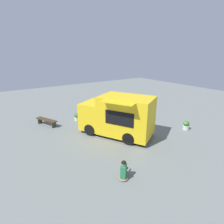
% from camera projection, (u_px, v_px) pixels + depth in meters
% --- Properties ---
extents(ground_plane, '(40.00, 40.00, 0.00)m').
position_uv_depth(ground_plane, '(125.00, 133.00, 11.76)').
color(ground_plane, slate).
extents(food_truck, '(5.00, 3.95, 2.61)m').
position_uv_depth(food_truck, '(118.00, 117.00, 11.15)').
color(food_truck, yellow).
rests_on(food_truck, ground_plane).
extents(person_customer, '(0.70, 0.76, 0.88)m').
position_uv_depth(person_customer, '(124.00, 171.00, 7.41)').
color(person_customer, '#806C5A').
rests_on(person_customer, ground_plane).
extents(planter_flowering_near, '(0.53, 0.53, 0.76)m').
position_uv_depth(planter_flowering_near, '(119.00, 103.00, 17.14)').
color(planter_flowering_near, tan).
rests_on(planter_flowering_near, ground_plane).
extents(planter_flowering_far, '(0.43, 0.43, 0.61)m').
position_uv_depth(planter_flowering_far, '(186.00, 125.00, 12.22)').
color(planter_flowering_far, silver).
rests_on(planter_flowering_far, ground_plane).
extents(planter_flowering_side, '(0.43, 0.43, 0.62)m').
position_uv_depth(planter_flowering_side, '(77.00, 117.00, 13.85)').
color(planter_flowering_side, beige).
rests_on(planter_flowering_side, ground_plane).
extents(plaza_bench, '(1.88, 1.15, 0.48)m').
position_uv_depth(plaza_bench, '(46.00, 121.00, 12.88)').
color(plaza_bench, '#412F1C').
rests_on(plaza_bench, ground_plane).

